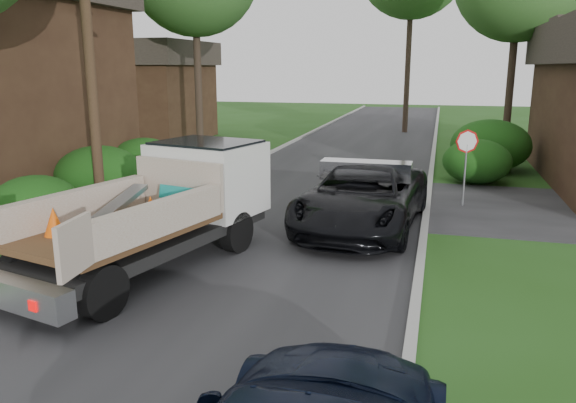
% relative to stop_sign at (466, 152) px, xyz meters
% --- Properties ---
extents(ground, '(120.00, 120.00, 0.00)m').
position_rel_stop_sign_xyz_m(ground, '(-5.20, -9.00, -1.78)').
color(ground, '#214A15').
rests_on(ground, ground).
extents(road, '(8.00, 90.00, 0.02)m').
position_rel_stop_sign_xyz_m(road, '(-5.20, 1.00, -1.77)').
color(road, '#28282B').
rests_on(road, ground).
extents(curb_left, '(0.20, 90.00, 0.12)m').
position_rel_stop_sign_xyz_m(curb_left, '(-9.30, 1.00, -1.72)').
color(curb_left, '#9E9E99').
rests_on(curb_left, ground).
extents(curb_right, '(0.20, 90.00, 0.12)m').
position_rel_stop_sign_xyz_m(curb_right, '(-1.10, 1.00, -1.72)').
color(curb_right, '#9E9E99').
rests_on(curb_right, ground).
extents(stop_sign, '(0.71, 0.32, 2.48)m').
position_rel_stop_sign_xyz_m(stop_sign, '(0.00, 0.00, 0.00)').
color(stop_sign, slate).
rests_on(stop_sign, ground).
extents(utility_pole, '(2.42, 1.25, 10.00)m').
position_rel_stop_sign_xyz_m(utility_pole, '(-10.68, -4.02, 3.40)').
color(utility_pole, '#382619').
rests_on(utility_pole, ground).
extents(house_left_far, '(7.56, 7.56, 6.00)m').
position_rel_stop_sign_xyz_m(house_left_far, '(-18.70, 13.00, 1.27)').
color(house_left_far, '#372216').
rests_on(house_left_far, ground).
extents(hedge_left_a, '(2.34, 2.34, 1.53)m').
position_rel_stop_sign_xyz_m(hedge_left_a, '(-11.40, -6.00, -1.01)').
color(hedge_left_a, '#194810').
rests_on(hedge_left_a, ground).
extents(hedge_left_b, '(2.86, 2.86, 1.87)m').
position_rel_stop_sign_xyz_m(hedge_left_b, '(-11.70, -2.50, -0.84)').
color(hedge_left_b, '#194810').
rests_on(hedge_left_b, ground).
extents(hedge_left_c, '(2.60, 2.60, 1.70)m').
position_rel_stop_sign_xyz_m(hedge_left_c, '(-12.00, 1.00, -0.93)').
color(hedge_left_c, '#194810').
rests_on(hedge_left_c, ground).
extents(hedge_right_a, '(2.60, 2.60, 1.70)m').
position_rel_stop_sign_xyz_m(hedge_right_a, '(0.60, 4.00, -0.93)').
color(hedge_right_a, '#194810').
rests_on(hedge_right_a, ground).
extents(hedge_right_b, '(3.38, 3.38, 2.21)m').
position_rel_stop_sign_xyz_m(hedge_right_b, '(1.30, 7.00, -0.67)').
color(hedge_right_b, '#194810').
rests_on(hedge_right_b, ground).
extents(flatbed_truck, '(4.38, 7.33, 2.60)m').
position_rel_stop_sign_xyz_m(flatbed_truck, '(-6.72, -6.95, -0.36)').
color(flatbed_truck, black).
rests_on(flatbed_truck, ground).
extents(black_pickup, '(3.45, 6.62, 1.78)m').
position_rel_stop_sign_xyz_m(black_pickup, '(-2.80, -3.37, -0.89)').
color(black_pickup, black).
rests_on(black_pickup, ground).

